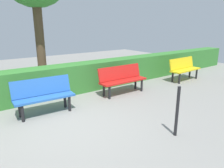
% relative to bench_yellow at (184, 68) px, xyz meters
% --- Properties ---
extents(ground_plane, '(20.67, 20.67, 0.00)m').
position_rel_bench_yellow_xyz_m(ground_plane, '(5.34, 0.77, -0.48)').
color(ground_plane, gray).
extents(bench_yellow, '(1.48, 0.52, 0.86)m').
position_rel_bench_yellow_xyz_m(bench_yellow, '(0.00, 0.00, 0.00)').
color(bench_yellow, yellow).
rests_on(bench_yellow, ground_plane).
extents(bench_red, '(1.59, 0.48, 0.86)m').
position_rel_bench_yellow_xyz_m(bench_red, '(2.96, -0.15, 0.00)').
color(bench_red, red).
rests_on(bench_red, ground_plane).
extents(bench_blue, '(1.43, 0.54, 0.86)m').
position_rel_bench_yellow_xyz_m(bench_blue, '(5.47, -0.06, -0.00)').
color(bench_blue, blue).
rests_on(bench_blue, ground_plane).
extents(hedge_row, '(16.67, 0.67, 0.90)m').
position_rel_bench_yellow_xyz_m(hedge_row, '(4.14, -1.17, -0.03)').
color(hedge_row, '#387F33').
rests_on(hedge_row, ground_plane).
extents(railing_post_mid, '(0.06, 0.06, 1.00)m').
position_rel_bench_yellow_xyz_m(railing_post_mid, '(3.79, 2.53, 0.02)').
color(railing_post_mid, black).
rests_on(railing_post_mid, ground_plane).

